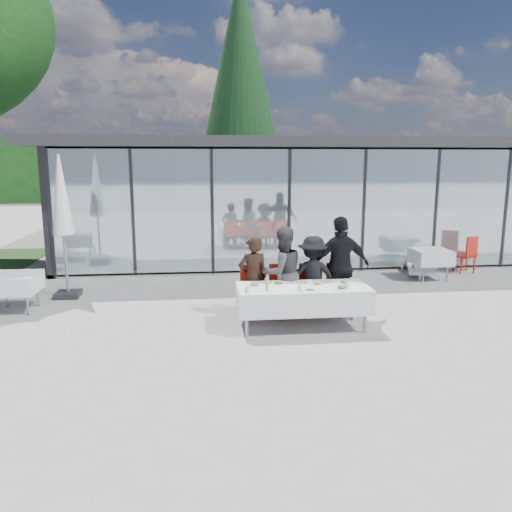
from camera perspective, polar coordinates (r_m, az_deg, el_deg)
The scene contains 27 objects.
ground at distance 8.99m, azimuth 1.60°, elevation -7.77°, with size 90.00×90.00×0.00m, color #9C9994.
pavilion at distance 16.92m, azimuth 4.67°, elevation 8.35°, with size 14.80×8.80×3.44m.
treeline at distance 36.45m, azimuth -7.59°, elevation 9.68°, with size 62.50×2.00×4.40m.
dining_table at distance 8.65m, azimuth 5.37°, elevation -4.83°, with size 2.26×0.96×0.75m.
diner_a at distance 9.11m, azimuth -0.34°, elevation -2.52°, with size 0.56×0.56×1.53m, color black.
diner_chair_a at distance 9.25m, azimuth -0.40°, elevation -3.75°, with size 0.44×0.44×0.97m.
diner_b at distance 9.16m, azimuth 3.04°, elevation -1.92°, with size 0.82×0.82×1.69m, color #444444.
diner_chair_b at distance 9.32m, azimuth 2.93°, elevation -3.65°, with size 0.44×0.44×0.97m.
diner_c at distance 9.28m, azimuth 6.50°, elevation -2.36°, with size 0.98×0.98×1.52m, color black.
diner_chair_c at distance 9.43m, azimuth 6.35°, elevation -3.54°, with size 0.44×0.44×0.97m.
diner_d at distance 9.37m, azimuth 9.66°, elevation -1.21°, with size 1.10×1.10×1.87m, color black.
diner_chair_d at distance 9.55m, azimuth 9.43°, elevation -3.43°, with size 0.44×0.44×0.97m.
plate_a at distance 8.58m, azimuth -0.19°, elevation -3.26°, with size 0.24×0.24×0.07m.
plate_b at distance 8.70m, azimuth 2.58°, elevation -3.07°, with size 0.24×0.24×0.07m.
plate_c at distance 8.73m, azimuth 7.00°, elevation -3.10°, with size 0.24×0.24×0.07m.
plate_d at distance 8.89m, azimuth 10.12°, elevation -2.93°, with size 0.24×0.24×0.07m.
plate_extra at distance 8.49m, azimuth 9.78°, elevation -3.58°, with size 0.24×0.24×0.07m.
juice_bottle at distance 8.28m, azimuth 1.26°, elevation -3.40°, with size 0.06×0.06×0.16m, color #96C251.
drinking_glasses at distance 8.32m, azimuth 4.88°, elevation -3.60°, with size 1.78×0.22×0.10m.
folded_eyeglasses at distance 8.35m, azimuth 6.15°, elevation -3.87°, with size 0.14×0.03×0.01m, color black.
spare_table_left at distance 10.64m, azimuth -25.83°, elevation -2.82°, with size 0.86×0.86×0.74m.
spare_table_right at distance 12.92m, azimuth 19.32°, elevation -0.09°, with size 0.86×0.86×0.74m.
spare_chair_a at distance 14.51m, azimuth 22.64°, elevation 0.75°, with size 0.50×0.50×0.97m.
spare_chair_b at distance 13.94m, azimuth 23.03°, elevation 0.34°, with size 0.59×0.59×0.97m.
market_umbrella at distance 11.10m, azimuth -21.32°, elevation 5.51°, with size 0.50×0.50×3.00m.
lounger at distance 13.46m, azimuth 18.23°, elevation -0.90°, with size 1.02×1.46×0.72m.
conifer_tree at distance 21.73m, azimuth -1.82°, elevation 19.07°, with size 4.00×4.00×10.50m.
Camera 1 is at (-1.16, -8.44, 2.86)m, focal length 35.00 mm.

